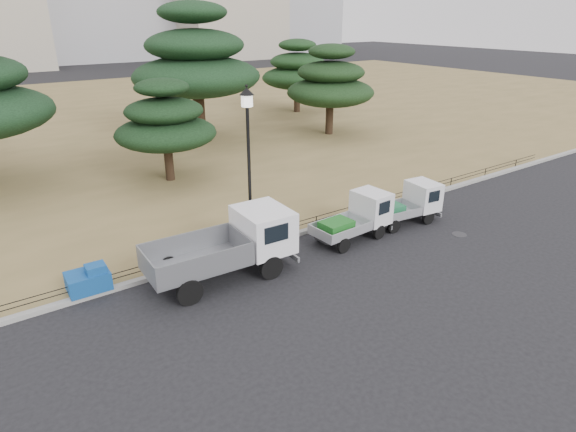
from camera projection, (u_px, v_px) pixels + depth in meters
ground at (319, 266)px, 17.54m from camera, size 220.00×220.00×0.00m
lawn at (95, 122)px, 40.63m from camera, size 120.00×56.00×0.15m
curb at (280, 239)px, 19.48m from camera, size 120.00×0.25×0.16m
truck_large at (229, 244)px, 16.44m from camera, size 5.15×2.23×2.22m
truck_kei_front at (356, 217)px, 19.45m from camera, size 3.48×1.65×1.80m
truck_kei_rear at (408, 204)px, 20.96m from camera, size 3.40×1.74×1.71m
street_lamp at (248, 142)px, 17.50m from camera, size 0.54×0.54×5.98m
pipe_fence at (277, 230)px, 19.45m from camera, size 38.00×0.04×0.40m
tarp_pile at (89, 280)px, 15.68m from camera, size 1.33×0.99×0.88m
manhole at (459, 234)px, 20.06m from camera, size 0.60×0.60×0.01m
pine_center_left at (165, 123)px, 25.01m from camera, size 5.28×5.28×5.37m
pine_center_right at (196, 62)px, 32.42m from camera, size 8.65×8.65×9.18m
pine_east_near at (331, 83)px, 34.79m from camera, size 6.36×6.36×6.42m
pine_east_far at (297, 70)px, 42.92m from camera, size 6.31×6.31×6.34m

